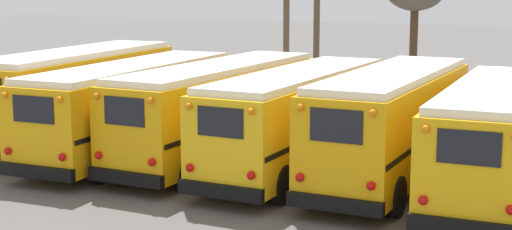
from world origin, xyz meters
The scene contains 9 objects.
ground_plane centered at (0.00, 0.00, 0.00)m, with size 160.00×160.00×0.00m, color #5B5956.
school_bus_0 centered at (-7.27, 0.79, 1.79)m, with size 3.09×9.80×3.30m.
school_bus_1 centered at (-4.36, -0.01, 1.67)m, with size 2.90×10.24×3.04m.
school_bus_2 centered at (-1.46, 0.57, 1.69)m, with size 2.70×10.22×3.11m.
school_bus_3 centered at (1.45, 0.26, 1.68)m, with size 2.62×9.87×3.06m.
school_bus_4 centered at (4.36, 0.26, 1.75)m, with size 2.54×9.50×3.22m.
school_bus_5 centered at (7.27, -0.07, 1.65)m, with size 2.85×9.71×3.03m.
utility_pole centered at (-2.75, 12.53, 4.28)m, with size 1.80×0.29×8.26m.
fence_line centered at (0.00, 7.78, 0.99)m, with size 22.61×0.06×1.42m.
Camera 1 is at (10.38, -21.34, 5.79)m, focal length 55.00 mm.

